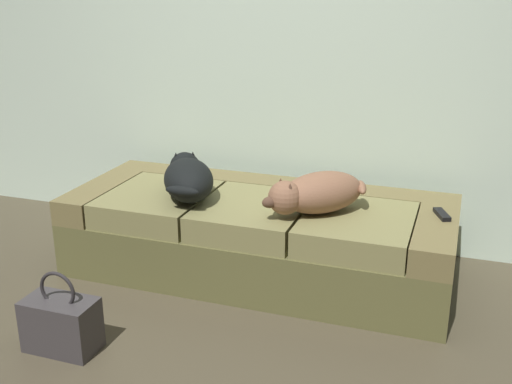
% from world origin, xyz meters
% --- Properties ---
extents(back_wall, '(6.40, 0.10, 2.80)m').
position_xyz_m(back_wall, '(0.00, 1.75, 1.40)').
color(back_wall, silver).
rests_on(back_wall, ground).
extents(couch, '(2.07, 0.84, 0.44)m').
position_xyz_m(couch, '(0.00, 1.13, 0.22)').
color(couch, brown).
rests_on(couch, ground).
extents(dog_dark, '(0.46, 0.58, 0.21)m').
position_xyz_m(dog_dark, '(-0.37, 1.03, 0.55)').
color(dog_dark, black).
rests_on(dog_dark, couch).
extents(dog_tan, '(0.51, 0.52, 0.21)m').
position_xyz_m(dog_tan, '(0.34, 1.01, 0.54)').
color(dog_tan, '#8A5F45').
rests_on(dog_tan, couch).
extents(tv_remote, '(0.10, 0.16, 0.02)m').
position_xyz_m(tv_remote, '(0.95, 1.17, 0.45)').
color(tv_remote, black).
rests_on(tv_remote, couch).
extents(handbag, '(0.32, 0.18, 0.38)m').
position_xyz_m(handbag, '(-0.57, 0.11, 0.13)').
color(handbag, '#3C383B').
rests_on(handbag, ground).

